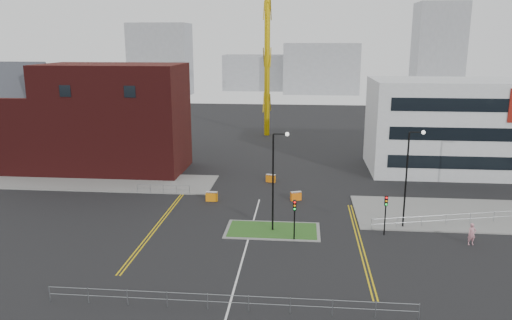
{
  "coord_description": "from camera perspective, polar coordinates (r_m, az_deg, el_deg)",
  "views": [
    {
      "loc": [
        4.53,
        -34.7,
        16.97
      ],
      "look_at": [
        -0.16,
        14.7,
        5.0
      ],
      "focal_mm": 35.0,
      "sensor_mm": 36.0,
      "label": 1
    }
  ],
  "objects": [
    {
      "name": "skyline_a",
      "position": [
        161.09,
        -10.84,
        11.2
      ],
      "size": [
        18.0,
        12.0,
        22.0
      ],
      "primitive_type": "cube",
      "color": "gray",
      "rests_on": "ground"
    },
    {
      "name": "office_block",
      "position": [
        70.9,
        23.03,
        3.58
      ],
      "size": [
        25.0,
        12.2,
        12.0
      ],
      "color": "silver",
      "rests_on": "ground"
    },
    {
      "name": "brick_building",
      "position": [
        69.21,
        -18.12,
        4.48
      ],
      "size": [
        24.2,
        10.07,
        14.24
      ],
      "color": "#471211",
      "rests_on": "ground"
    },
    {
      "name": "pavement_left",
      "position": [
        64.05,
        -17.33,
        -2.38
      ],
      "size": [
        28.0,
        8.0,
        0.12
      ],
      "primitive_type": "cube",
      "color": "slate",
      "rests_on": "ground"
    },
    {
      "name": "railing_left",
      "position": [
        57.29,
        -10.56,
        -3.13
      ],
      "size": [
        6.05,
        0.05,
        1.1
      ],
      "color": "gray",
      "rests_on": "ground"
    },
    {
      "name": "pavement_right",
      "position": [
        54.43,
        23.96,
        -5.75
      ],
      "size": [
        24.0,
        10.0,
        0.12
      ],
      "primitive_type": "cube",
      "color": "slate",
      "rests_on": "ground"
    },
    {
      "name": "railing_front",
      "position": [
        33.26,
        -3.22,
        -15.58
      ],
      "size": [
        24.05,
        0.05,
        1.1
      ],
      "color": "gray",
      "rests_on": "ground"
    },
    {
      "name": "ground",
      "position": [
        38.89,
        -1.86,
        -12.32
      ],
      "size": [
        200.0,
        200.0,
        0.0
      ],
      "primitive_type": "plane",
      "color": "black",
      "rests_on": "ground"
    },
    {
      "name": "grass_island",
      "position": [
        46.0,
        1.91,
        -8.02
      ],
      "size": [
        8.0,
        4.0,
        0.12
      ],
      "primitive_type": "cube",
      "color": "#23531B",
      "rests_on": "ground"
    },
    {
      "name": "centre_line",
      "position": [
        40.68,
        -1.5,
        -11.09
      ],
      "size": [
        0.15,
        30.0,
        0.01
      ],
      "primitive_type": "cube",
      "color": "silver",
      "rests_on": "ground"
    },
    {
      "name": "island_kerb",
      "position": [
        46.0,
        1.91,
        -8.04
      ],
      "size": [
        8.6,
        4.6,
        0.08
      ],
      "primitive_type": "cube",
      "color": "slate",
      "rests_on": "ground"
    },
    {
      "name": "yellow_right_a",
      "position": [
        44.37,
        11.58,
        -9.21
      ],
      "size": [
        0.12,
        20.0,
        0.01
      ],
      "primitive_type": "cube",
      "color": "gold",
      "rests_on": "ground"
    },
    {
      "name": "skyline_b",
      "position": [
        165.04,
        7.43,
        10.33
      ],
      "size": [
        24.0,
        12.0,
        16.0
      ],
      "primitive_type": "cube",
      "color": "gray",
      "rests_on": "ground"
    },
    {
      "name": "pedestrian",
      "position": [
        46.47,
        23.44,
        -7.77
      ],
      "size": [
        0.76,
        0.57,
        1.91
      ],
      "primitive_type": "imported",
      "rotation": [
        0.0,
        0.0,
        0.17
      ],
      "color": "#D38895",
      "rests_on": "ground"
    },
    {
      "name": "railing_right",
      "position": [
        51.49,
        23.3,
        -5.92
      ],
      "size": [
        19.05,
        5.05,
        1.1
      ],
      "color": "gray",
      "rests_on": "ground"
    },
    {
      "name": "barrier_mid",
      "position": [
        61.08,
        1.7,
        -2.06
      ],
      "size": [
        1.22,
        0.64,
        0.97
      ],
      "color": "orange",
      "rests_on": "ground"
    },
    {
      "name": "streetlamp_island",
      "position": [
        44.3,
        2.24,
        -1.57
      ],
      "size": [
        1.46,
        0.36,
        9.18
      ],
      "color": "black",
      "rests_on": "ground"
    },
    {
      "name": "barrier_left",
      "position": [
        54.15,
        -5.08,
        -4.12
      ],
      "size": [
        1.26,
        0.43,
        1.05
      ],
      "color": "orange",
      "rests_on": "ground"
    },
    {
      "name": "barrier_right",
      "position": [
        54.36,
        4.58,
        -4.08
      ],
      "size": [
        1.23,
        0.81,
        0.98
      ],
      "color": "orange",
      "rests_on": "ground"
    },
    {
      "name": "yellow_left_b",
      "position": [
        49.61,
        -10.46,
        -6.67
      ],
      "size": [
        0.12,
        24.0,
        0.01
      ],
      "primitive_type": "cube",
      "color": "gold",
      "rests_on": "ground"
    },
    {
      "name": "traffic_light_island",
      "position": [
        43.16,
        4.43,
        -5.97
      ],
      "size": [
        0.28,
        0.33,
        3.65
      ],
      "color": "black",
      "rests_on": "ground"
    },
    {
      "name": "skyline_c",
      "position": [
        164.78,
        20.07,
        11.73
      ],
      "size": [
        14.0,
        12.0,
        28.0
      ],
      "primitive_type": "cube",
      "color": "gray",
      "rests_on": "ground"
    },
    {
      "name": "traffic_light_right",
      "position": [
        45.66,
        14.61,
        -5.28
      ],
      "size": [
        0.28,
        0.33,
        3.65
      ],
      "color": "black",
      "rests_on": "ground"
    },
    {
      "name": "yellow_right_b",
      "position": [
        44.41,
        11.97,
        -9.21
      ],
      "size": [
        0.12,
        20.0,
        0.01
      ],
      "primitive_type": "cube",
      "color": "gold",
      "rests_on": "ground"
    },
    {
      "name": "streetlamp_right_near",
      "position": [
        47.18,
        17.1,
        -1.23
      ],
      "size": [
        1.46,
        0.36,
        9.18
      ],
      "color": "black",
      "rests_on": "ground"
    },
    {
      "name": "yellow_left_a",
      "position": [
        49.69,
        -10.8,
        -6.65
      ],
      "size": [
        0.12,
        24.0,
        0.01
      ],
      "primitive_type": "cube",
      "color": "gold",
      "rests_on": "ground"
    },
    {
      "name": "skyline_d",
      "position": [
        175.49,
        1.34,
        9.97
      ],
      "size": [
        30.0,
        12.0,
        12.0
      ],
      "primitive_type": "cube",
      "color": "gray",
      "rests_on": "ground"
    }
  ]
}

